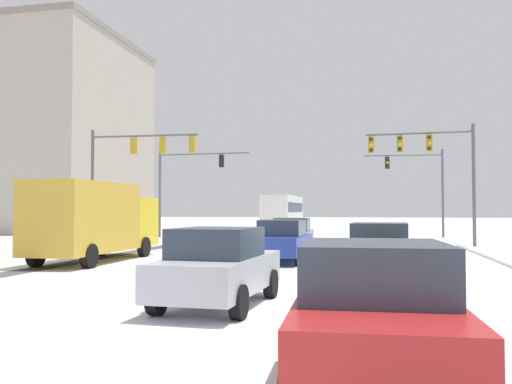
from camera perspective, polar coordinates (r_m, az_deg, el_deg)
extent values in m
cube|color=#4C4C51|center=(21.20, -19.78, -7.19)|extent=(0.99, 30.02, 0.01)
cube|color=#4C4C51|center=(18.10, 13.40, -8.17)|extent=(1.04, 30.02, 0.01)
cylinder|color=#56565B|center=(31.55, -16.94, 0.43)|extent=(0.18, 0.18, 6.50)
cylinder|color=#56565B|center=(30.52, -11.74, 5.84)|extent=(6.14, 0.27, 0.12)
cube|color=#B79319|center=(30.68, -12.81, 4.77)|extent=(0.33, 0.25, 0.90)
sphere|color=black|center=(30.87, -12.69, 5.29)|extent=(0.20, 0.20, 0.20)
sphere|color=orange|center=(30.83, -12.69, 4.74)|extent=(0.20, 0.20, 0.20)
sphere|color=black|center=(30.80, -12.70, 4.18)|extent=(0.20, 0.20, 0.20)
cube|color=#B79319|center=(30.06, -9.84, 4.89)|extent=(0.33, 0.25, 0.90)
sphere|color=black|center=(30.25, -9.74, 5.42)|extent=(0.20, 0.20, 0.20)
sphere|color=orange|center=(30.21, -9.74, 4.85)|extent=(0.20, 0.20, 0.20)
sphere|color=black|center=(30.18, -9.74, 4.29)|extent=(0.20, 0.20, 0.20)
cube|color=#B79319|center=(29.52, -6.76, 5.00)|extent=(0.33, 0.25, 0.90)
sphere|color=black|center=(29.71, -6.67, 5.54)|extent=(0.20, 0.20, 0.20)
sphere|color=orange|center=(29.67, -6.67, 4.96)|extent=(0.20, 0.20, 0.20)
sphere|color=black|center=(29.64, -6.67, 4.39)|extent=(0.20, 0.20, 0.20)
cylinder|color=#56565B|center=(42.00, 19.15, -0.12)|extent=(0.18, 0.18, 6.50)
cylinder|color=#56565B|center=(41.73, 15.26, 3.77)|extent=(5.69, 0.48, 0.12)
cube|color=black|center=(41.55, 13.71, 3.02)|extent=(0.33, 0.26, 0.90)
sphere|color=black|center=(41.42, 13.73, 3.45)|extent=(0.20, 0.20, 0.20)
sphere|color=orange|center=(41.40, 13.73, 3.04)|extent=(0.20, 0.20, 0.20)
sphere|color=black|center=(41.37, 13.73, 2.63)|extent=(0.20, 0.20, 0.20)
cylinder|color=#56565B|center=(40.60, -10.14, -0.14)|extent=(0.18, 0.18, 6.50)
cylinder|color=#56565B|center=(39.50, -5.56, 4.03)|extent=(6.86, 0.42, 0.12)
cube|color=black|center=(39.00, -3.67, 3.29)|extent=(0.33, 0.25, 0.90)
sphere|color=black|center=(39.18, -3.59, 3.71)|extent=(0.20, 0.20, 0.20)
sphere|color=orange|center=(39.15, -3.60, 3.27)|extent=(0.20, 0.20, 0.20)
sphere|color=black|center=(39.12, -3.60, 2.83)|extent=(0.20, 0.20, 0.20)
cylinder|color=#56565B|center=(30.14, 22.06, 0.60)|extent=(0.18, 0.18, 6.50)
cylinder|color=#56565B|center=(30.18, 16.79, 5.97)|extent=(5.48, 0.42, 0.12)
cube|color=#B79319|center=(30.14, 17.85, 4.94)|extent=(0.33, 0.26, 0.90)
sphere|color=black|center=(30.01, 17.86, 5.54)|extent=(0.20, 0.20, 0.20)
sphere|color=orange|center=(29.98, 17.86, 4.97)|extent=(0.20, 0.20, 0.20)
sphere|color=black|center=(29.94, 17.87, 4.40)|extent=(0.20, 0.20, 0.20)
cube|color=#B79319|center=(30.10, 14.97, 4.92)|extent=(0.33, 0.26, 0.90)
sphere|color=black|center=(29.98, 14.96, 5.52)|extent=(0.20, 0.20, 0.20)
sphere|color=orange|center=(29.94, 14.97, 4.95)|extent=(0.20, 0.20, 0.20)
sphere|color=black|center=(29.90, 14.97, 4.38)|extent=(0.20, 0.20, 0.20)
cube|color=#B79319|center=(30.13, 12.09, 4.89)|extent=(0.33, 0.26, 0.90)
sphere|color=black|center=(30.01, 12.07, 5.49)|extent=(0.20, 0.20, 0.20)
sphere|color=orange|center=(29.98, 12.07, 4.92)|extent=(0.20, 0.20, 0.20)
sphere|color=black|center=(29.94, 12.08, 4.35)|extent=(0.20, 0.20, 0.20)
cube|color=slate|center=(25.70, 3.88, -4.88)|extent=(1.79, 4.14, 0.70)
cube|color=#2D3847|center=(25.53, 3.84, -3.44)|extent=(1.60, 1.93, 0.60)
cylinder|color=black|center=(27.08, 2.50, -5.47)|extent=(0.23, 0.64, 0.64)
cylinder|color=black|center=(26.90, 5.92, -5.49)|extent=(0.23, 0.64, 0.64)
cylinder|color=black|center=(24.57, 1.66, -5.83)|extent=(0.23, 0.64, 0.64)
cylinder|color=black|center=(24.37, 5.43, -5.86)|extent=(0.23, 0.64, 0.64)
cube|color=#233899|center=(20.73, 2.86, -5.58)|extent=(1.82, 4.15, 0.70)
cube|color=#2D3847|center=(20.55, 2.78, -3.80)|extent=(1.61, 1.94, 0.60)
cylinder|color=black|center=(22.15, 1.40, -6.26)|extent=(0.24, 0.65, 0.64)
cylinder|color=black|center=(21.87, 5.57, -6.30)|extent=(0.24, 0.65, 0.64)
cylinder|color=black|center=(19.68, -0.15, -6.80)|extent=(0.24, 0.65, 0.64)
cylinder|color=black|center=(19.37, 4.53, -6.87)|extent=(0.24, 0.65, 0.64)
cube|color=#194C2D|center=(16.13, 12.98, -6.56)|extent=(1.90, 4.18, 0.70)
cube|color=#2D3847|center=(15.94, 12.95, -4.28)|extent=(1.65, 1.97, 0.60)
cylinder|color=black|center=(17.47, 10.45, -7.38)|extent=(0.25, 0.65, 0.64)
cylinder|color=black|center=(17.42, 15.79, -7.35)|extent=(0.25, 0.65, 0.64)
cylinder|color=black|center=(14.95, 9.72, -8.30)|extent=(0.25, 0.65, 0.64)
cylinder|color=black|center=(14.90, 15.99, -8.28)|extent=(0.25, 0.65, 0.64)
cube|color=#B7BABF|center=(11.33, -3.94, -8.59)|extent=(1.91, 4.18, 0.70)
cube|color=#2D3847|center=(11.13, -4.18, -5.34)|extent=(1.65, 1.98, 0.60)
cylinder|color=black|center=(12.83, -5.57, -9.38)|extent=(0.25, 0.65, 0.64)
cylinder|color=black|center=(12.37, 1.57, -9.66)|extent=(0.25, 0.65, 0.64)
cylinder|color=black|center=(10.51, -10.47, -11.01)|extent=(0.25, 0.65, 0.64)
cylinder|color=black|center=(9.94, -1.84, -11.56)|extent=(0.25, 0.65, 0.64)
cube|color=red|center=(6.48, 12.38, -13.56)|extent=(1.87, 4.17, 0.70)
cube|color=#2D3847|center=(6.23, 12.40, -7.97)|extent=(1.64, 1.96, 0.60)
cylinder|color=black|center=(7.80, 5.79, -14.22)|extent=(0.25, 0.65, 0.64)
cylinder|color=black|center=(7.87, 17.98, -14.03)|extent=(0.25, 0.65, 0.64)
cube|color=silver|center=(52.78, 2.89, -2.02)|extent=(2.52, 11.00, 2.90)
cube|color=#283342|center=(52.78, 2.89, -1.64)|extent=(2.56, 10.12, 0.90)
cylinder|color=black|center=(48.82, 3.56, -3.72)|extent=(0.30, 0.96, 0.96)
cylinder|color=black|center=(49.22, 0.82, -3.71)|extent=(0.30, 0.96, 0.96)
cylinder|color=black|center=(55.90, 4.63, -3.50)|extent=(0.30, 0.96, 0.96)
cylinder|color=black|center=(56.25, 2.23, -3.49)|extent=(0.30, 0.96, 0.96)
cube|color=yellow|center=(24.36, -13.54, -3.11)|extent=(2.12, 2.22, 2.10)
cube|color=gold|center=(21.05, -17.76, -2.57)|extent=(2.25, 5.22, 2.60)
cylinder|color=black|center=(24.45, -16.16, -5.54)|extent=(0.29, 0.84, 0.84)
cylinder|color=black|center=(23.59, -11.77, -5.71)|extent=(0.29, 0.84, 0.84)
cylinder|color=black|center=(20.41, -22.26, -6.20)|extent=(0.29, 0.84, 0.84)
cylinder|color=black|center=(19.37, -17.23, -6.49)|extent=(0.29, 0.84, 0.84)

